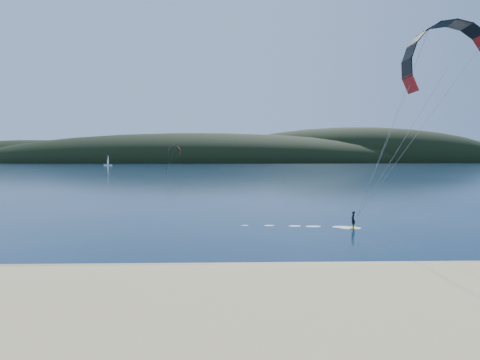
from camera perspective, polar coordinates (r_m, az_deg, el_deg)
name	(u,v)px	position (r m, az deg, el deg)	size (l,w,h in m)	color
ground	(150,297)	(19.75, -12.89, -16.24)	(1800.00, 1800.00, 0.00)	#071934
wet_sand	(166,269)	(23.96, -10.73, -12.63)	(220.00, 2.50, 0.10)	#987858
headland	(227,163)	(763.60, -1.83, 2.51)	(1200.00, 310.00, 140.00)	black
kitesurfer_near	(442,74)	(37.36, 27.24, 13.50)	(20.94, 7.33, 17.58)	gold
kitesurfer_far	(174,152)	(214.76, -9.53, 4.04)	(9.56, 8.50, 13.44)	gold
sailboat	(108,165)	(434.19, -18.62, 2.10)	(7.89, 5.18, 11.44)	white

